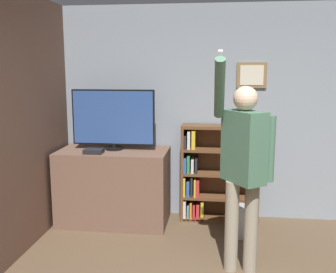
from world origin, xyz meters
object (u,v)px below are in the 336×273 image
object	(u,v)px
bookshelf	(213,175)
person	(243,162)
waste_bin	(241,221)
television	(113,119)
game_console	(94,151)

from	to	relation	value
bookshelf	person	distance (m)	1.40
waste_bin	bookshelf	bearing A→B (deg)	125.66
television	waste_bin	distance (m)	1.94
game_console	bookshelf	distance (m)	1.52
waste_bin	game_console	bearing A→B (deg)	179.61
television	waste_bin	size ratio (longest dim) A/B	2.98
television	bookshelf	bearing A→B (deg)	9.27
bookshelf	person	world-z (taller)	person
television	game_console	distance (m)	0.47
game_console	person	distance (m)	1.88
game_console	waste_bin	bearing A→B (deg)	-0.39
bookshelf	waste_bin	xyz separation A→B (m)	(0.33, -0.46, -0.41)
game_console	waste_bin	distance (m)	1.90
television	bookshelf	xyz separation A→B (m)	(1.22, 0.20, -0.72)
bookshelf	waste_bin	distance (m)	0.70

